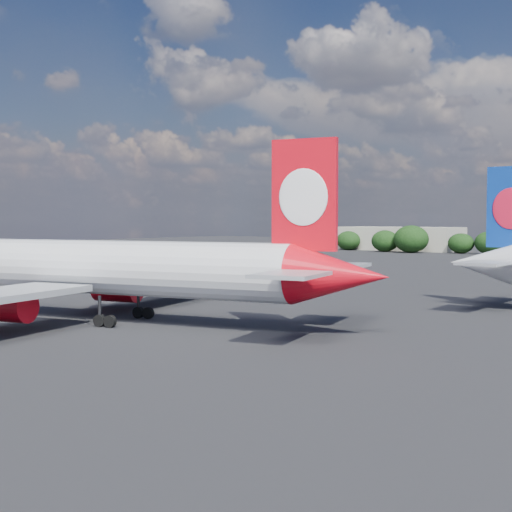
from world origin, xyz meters
The scene contains 3 objects.
ground centered at (0.00, 60.00, 0.00)m, with size 500.00×500.00×0.00m, color black.
qantas_airliner centered at (-7.95, 18.64, 5.52)m, with size 55.03×52.69×18.13m.
terminal_building centered at (-65.00, 192.00, 4.00)m, with size 42.00×16.00×8.00m.
Camera 1 is at (49.73, -30.11, 10.83)m, focal length 50.00 mm.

